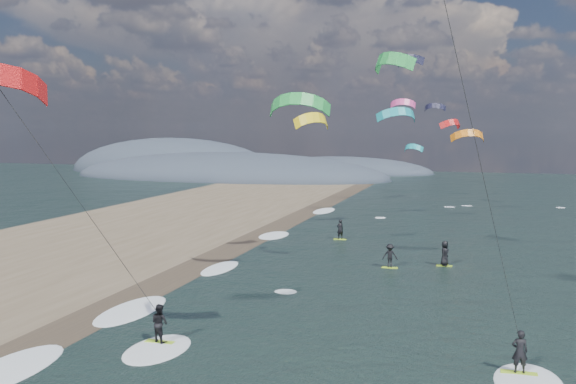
# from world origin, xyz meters

# --- Properties ---
(wet_sand_strip) EXTENTS (3.00, 240.00, 0.00)m
(wet_sand_strip) POSITION_xyz_m (-12.00, 10.00, 0.00)
(wet_sand_strip) COLOR #382D23
(wet_sand_strip) RESTS_ON ground
(coastal_hills) EXTENTS (80.00, 41.00, 15.00)m
(coastal_hills) POSITION_xyz_m (-44.84, 107.86, 0.00)
(coastal_hills) COLOR #3D4756
(coastal_hills) RESTS_ON ground
(kitesurfer_near_b) EXTENTS (7.15, 9.14, 12.88)m
(kitesurfer_near_b) POSITION_xyz_m (-9.15, 6.48, 8.30)
(kitesurfer_near_b) COLOR #AADE27
(kitesurfer_near_b) RESTS_ON ground
(far_kitesurfers) EXTENTS (10.50, 10.93, 1.81)m
(far_kitesurfers) POSITION_xyz_m (1.35, 32.09, 0.88)
(far_kitesurfers) COLOR #AADE27
(far_kitesurfers) RESTS_ON ground
(bg_kite_field) EXTENTS (13.67, 67.03, 11.10)m
(bg_kite_field) POSITION_xyz_m (-0.05, 53.13, 11.70)
(bg_kite_field) COLOR green
(bg_kite_field) RESTS_ON ground
(shoreline_surf) EXTENTS (2.40, 79.40, 0.11)m
(shoreline_surf) POSITION_xyz_m (-10.80, 14.75, 0.00)
(shoreline_surf) COLOR white
(shoreline_surf) RESTS_ON ground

